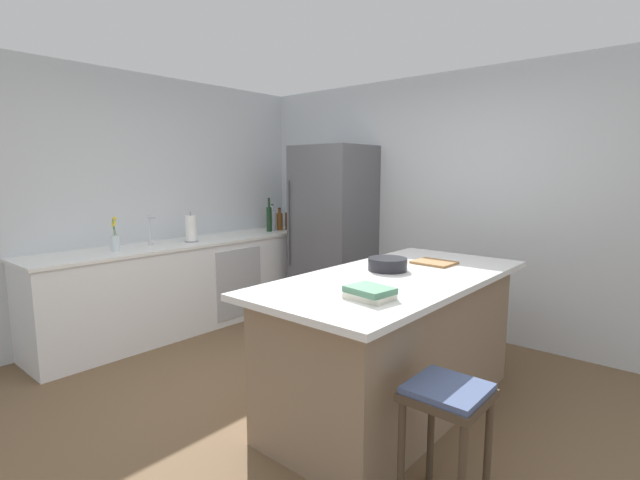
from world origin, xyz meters
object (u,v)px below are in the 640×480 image
flower_vase (115,240)px  wine_bottle (269,218)px  kitchen_island (395,341)px  mixing_bowl (388,264)px  paper_towel_roll (191,229)px  cutting_board (434,263)px  refrigerator (333,231)px  cookbook_stack (370,293)px  syrup_bottle (288,220)px  olive_oil_bottle (289,218)px  soda_bottle (272,220)px  bar_stool (447,409)px  sink_faucet (150,229)px  whiskey_bottle (279,221)px

flower_vase → wine_bottle: 1.87m
kitchen_island → mixing_bowl: mixing_bowl is taller
paper_towel_roll → cutting_board: paper_towel_roll is taller
refrigerator → cookbook_stack: size_ratio=7.16×
kitchen_island → syrup_bottle: (-2.48, 1.47, 0.55)m
flower_vase → olive_oil_bottle: olive_oil_bottle is taller
mixing_bowl → cutting_board: mixing_bowl is taller
cookbook_stack → olive_oil_bottle: bearing=141.7°
paper_towel_roll → mixing_bowl: size_ratio=1.15×
paper_towel_roll → cookbook_stack: 2.78m
paper_towel_roll → wine_bottle: wine_bottle is taller
cutting_board → soda_bottle: bearing=163.8°
bar_stool → flower_vase: size_ratio=2.01×
bar_stool → mixing_bowl: (-0.84, 0.78, 0.46)m
wine_bottle → cutting_board: size_ratio=1.37×
syrup_bottle → sink_faucet: bearing=-93.9°
flower_vase → soda_bottle: bearing=90.2°
sink_faucet → syrup_bottle: 1.79m
kitchen_island → olive_oil_bottle: bearing=148.5°
syrup_bottle → wine_bottle: 0.30m
refrigerator → cookbook_stack: bearing=-46.7°
soda_bottle → refrigerator: bearing=9.3°
wine_bottle → paper_towel_roll: bearing=-89.7°
flower_vase → paper_towel_roll: 0.78m
mixing_bowl → bar_stool: bearing=-43.0°
refrigerator → bar_stool: size_ratio=3.01×
cookbook_stack → cutting_board: cookbook_stack is taller
soda_bottle → mixing_bowl: (2.41, -1.18, -0.06)m
cutting_board → kitchen_island: bearing=-90.6°
wine_bottle → syrup_bottle: bearing=84.8°
paper_towel_roll → syrup_bottle: bearing=89.1°
soda_bottle → cutting_board: soda_bottle is taller
cutting_board → olive_oil_bottle: bearing=158.0°
cookbook_stack → paper_towel_roll: bearing=166.0°
whiskey_bottle → wine_bottle: bearing=-84.2°
kitchen_island → paper_towel_roll: size_ratio=6.83×
olive_oil_bottle → whiskey_bottle: (0.00, -0.18, -0.02)m
bar_stool → whiskey_bottle: whiskey_bottle is taller
kitchen_island → sink_faucet: bearing=-173.0°
olive_oil_bottle → cookbook_stack: olive_oil_bottle is taller
syrup_bottle → soda_bottle: 0.21m
kitchen_island → refrigerator: bearing=140.3°
kitchen_island → bar_stool: kitchen_island is taller
kitchen_island → sink_faucet: (-2.60, -0.32, 0.59)m
sink_faucet → cookbook_stack: size_ratio=1.12×
kitchen_island → wine_bottle: (-2.50, 1.17, 0.59)m
paper_towel_roll → syrup_bottle: (0.02, 1.39, -0.02)m
sink_faucet → paper_towel_roll: 0.41m
mixing_bowl → olive_oil_bottle: bearing=148.7°
syrup_bottle → flower_vase: bearing=-91.7°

